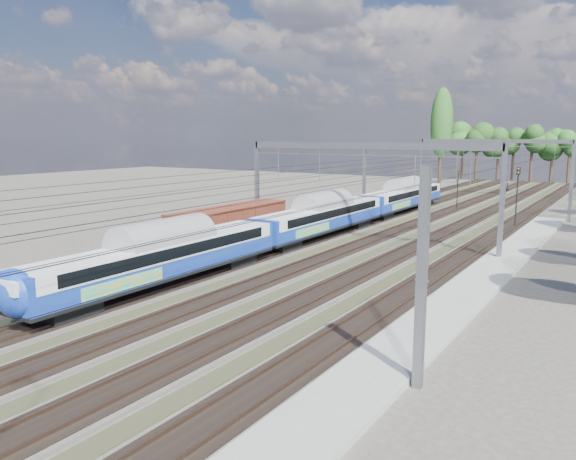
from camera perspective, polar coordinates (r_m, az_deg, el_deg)
The scene contains 11 objects.
ground at distance 27.00m, azimuth -20.73°, elevation -11.86°, with size 220.00×220.00×0.00m, color #47423A.
track_bed at distance 63.92m, azimuth 13.29°, elevation 0.80°, with size 21.00×130.00×0.34m.
platform at distance 37.05m, azimuth 18.14°, elevation -5.66°, with size 3.00×70.00×0.30m, color gray.
catenary at distance 70.50m, azimuth 15.81°, elevation 6.64°, with size 25.65×130.00×9.00m.
tree_belt at distance 108.46m, azimuth 25.47°, elevation 7.82°, with size 40.10×100.95×11.95m.
poplar at distance 118.12m, azimuth 15.35°, elevation 10.37°, with size 4.40×4.40×19.04m.
emu_train at distance 52.09m, azimuth 3.39°, elevation 1.80°, with size 2.95×62.43×4.32m.
freight_boxcar at distance 48.11m, azimuth -5.89°, elevation 0.60°, with size 2.78×13.44×3.47m.
worker at distance 103.45m, azimuth 21.42°, elevation 4.06°, with size 0.59×0.39×1.62m, color black.
signal_near at distance 76.16m, azimuth 16.87°, elevation 4.50°, with size 0.38×0.35×5.33m.
signal_far at distance 63.24m, azimuth 22.27°, elevation 3.82°, with size 0.41×0.37×6.35m.
Camera 1 is at (20.43, -14.82, 9.59)m, focal length 35.00 mm.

